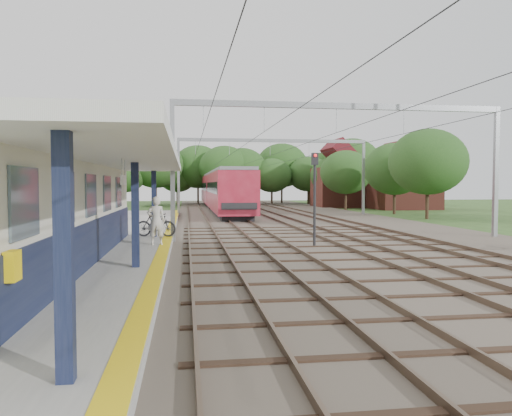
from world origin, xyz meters
TOP-DOWN VIEW (x-y plane):
  - ground at (0.00, 0.00)m, footprint 160.00×160.00m
  - ballast_bed at (4.00, 30.00)m, footprint 18.00×90.00m
  - platform at (-7.50, 14.00)m, footprint 5.00×52.00m
  - yellow_stripe at (-5.25, 14.00)m, footprint 0.45×52.00m
  - station_building at (-8.88, 7.00)m, footprint 3.41×18.00m
  - canopy at (-7.77, 6.00)m, footprint 6.40×20.00m
  - rail_tracks at (1.50, 30.00)m, footprint 11.80×88.00m
  - catenary_system at (3.39, 25.28)m, footprint 17.22×88.00m
  - tree_band at (3.84, 57.12)m, footprint 31.72×30.88m
  - house_near at (21.00, 46.00)m, footprint 7.00×6.12m
  - house_far at (16.00, 52.00)m, footprint 8.00×6.12m
  - person at (-5.60, 11.59)m, footprint 0.77×0.53m
  - bicycle at (-5.83, 15.00)m, footprint 2.07×1.01m
  - train at (-0.50, 46.24)m, footprint 3.15×39.16m
  - signal_post at (1.35, 12.18)m, footprint 0.31×0.27m

SIDE VIEW (x-z plane):
  - ground at x=0.00m, z-range 0.00..0.00m
  - ballast_bed at x=4.00m, z-range 0.00..0.10m
  - platform at x=-7.50m, z-range 0.00..0.35m
  - rail_tracks at x=1.50m, z-range 0.10..0.25m
  - yellow_stripe at x=-5.25m, z-range 0.35..0.36m
  - bicycle at x=-5.83m, z-range 0.35..1.55m
  - person at x=-5.60m, z-range 0.35..2.39m
  - station_building at x=-8.88m, z-range 0.34..3.74m
  - train at x=-0.50m, z-range 0.23..4.35m
  - signal_post at x=1.35m, z-range 0.54..4.84m
  - house_near at x=21.00m, z-range -0.96..6.93m
  - house_far at x=16.00m, z-range -1.09..7.56m
  - canopy at x=-7.77m, z-range 1.92..5.36m
  - tree_band at x=3.84m, z-range 0.51..9.33m
  - catenary_system at x=3.39m, z-range 2.01..9.01m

